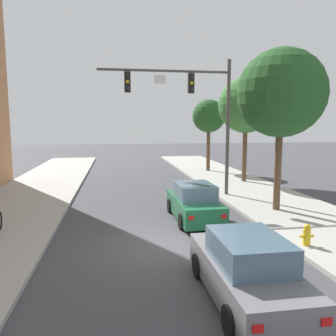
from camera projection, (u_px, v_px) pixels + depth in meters
name	position (u px, v px, depth m)	size (l,w,h in m)	color
ground_plane	(166.00, 245.00, 11.34)	(120.00, 120.00, 0.00)	#424247
traffic_signal_mast	(192.00, 101.00, 17.97)	(7.22, 0.38, 7.50)	#514C47
car_lead_green	(194.00, 203.00, 14.37)	(1.88, 4.26, 1.60)	#1E663D
car_following_grey	(246.00, 271.00, 7.73)	(1.84, 4.24, 1.60)	slate
fire_hydrant	(307.00, 235.00, 10.90)	(0.48, 0.24, 0.72)	gold
street_tree_nearest	(281.00, 94.00, 14.89)	(4.00, 4.00, 7.37)	brown
street_tree_second	(246.00, 106.00, 22.69)	(3.80, 3.80, 7.18)	brown
street_tree_third	(209.00, 117.00, 28.17)	(2.82, 2.82, 6.10)	brown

